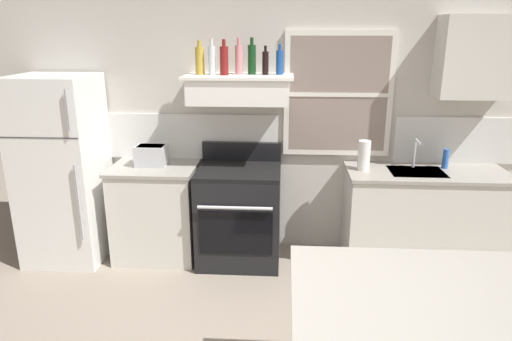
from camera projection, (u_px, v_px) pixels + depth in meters
back_wall at (271, 114)px, 4.43m from camera, size 5.40×0.11×2.70m
refrigerator at (63, 170)px, 4.32m from camera, size 0.70×0.72×1.74m
counter_left_of_stove at (157, 211)px, 4.45m from camera, size 0.79×0.63×0.91m
toaster at (151, 155)px, 4.30m from camera, size 0.30×0.20×0.19m
stove_range at (239, 214)px, 4.36m from camera, size 0.76×0.69×1.09m
range_hood_shelf at (239, 89)px, 4.11m from camera, size 0.96×0.52×0.24m
bottle_champagne_gold_foil at (200, 60)px, 4.08m from camera, size 0.08×0.08×0.29m
bottle_clear_tall at (212, 60)px, 4.03m from camera, size 0.06×0.06×0.31m
bottle_red_label_wine at (224, 60)px, 4.02m from camera, size 0.07×0.07×0.30m
bottle_rose_pink at (239, 59)px, 4.09m from camera, size 0.07×0.07×0.31m
bottle_dark_green_wine at (252, 59)px, 4.08m from camera, size 0.07×0.07×0.32m
bottle_balsamic_dark at (265, 63)px, 4.05m from camera, size 0.06×0.06×0.25m
bottle_blue_liqueur at (280, 62)px, 4.07m from camera, size 0.07×0.07×0.26m
counter_right_with_sink at (422, 218)px, 4.29m from camera, size 1.43×0.63×0.91m
sink_faucet at (415, 149)px, 4.21m from camera, size 0.03×0.17×0.28m
paper_towel_roll at (364, 155)px, 4.16m from camera, size 0.11×0.11×0.27m
dish_soap_bottle at (446, 159)px, 4.22m from camera, size 0.06×0.06×0.18m
upper_cabinet_right at (477, 57)px, 3.98m from camera, size 0.64×0.32×0.70m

